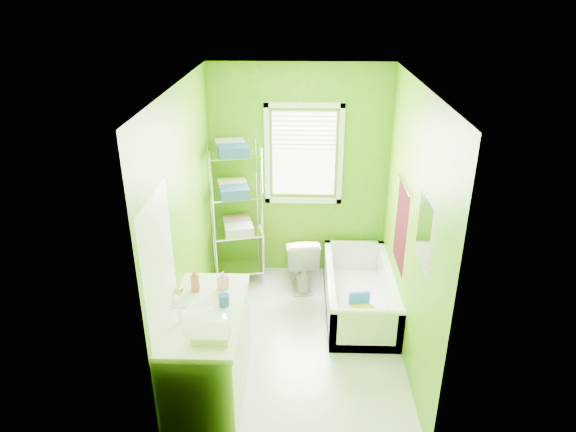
{
  "coord_description": "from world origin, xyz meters",
  "views": [
    {
      "loc": [
        0.03,
        -4.33,
        3.38
      ],
      "look_at": [
        -0.1,
        0.25,
        1.29
      ],
      "focal_mm": 32.0,
      "sensor_mm": 36.0,
      "label": 1
    }
  ],
  "objects_px": {
    "wire_shelf_unit": "(237,199)",
    "bathtub": "(359,298)",
    "toilet": "(300,260)",
    "vanity": "(209,352)"
  },
  "relations": [
    {
      "from": "toilet",
      "to": "wire_shelf_unit",
      "type": "xyz_separation_m",
      "value": [
        -0.75,
        0.11,
        0.73
      ]
    },
    {
      "from": "bathtub",
      "to": "toilet",
      "type": "distance_m",
      "value": 0.86
    },
    {
      "from": "toilet",
      "to": "vanity",
      "type": "xyz_separation_m",
      "value": [
        -0.78,
        -1.89,
        0.13
      ]
    },
    {
      "from": "bathtub",
      "to": "toilet",
      "type": "xyz_separation_m",
      "value": [
        -0.66,
        0.52,
        0.19
      ]
    },
    {
      "from": "vanity",
      "to": "wire_shelf_unit",
      "type": "xyz_separation_m",
      "value": [
        0.03,
        1.99,
        0.6
      ]
    },
    {
      "from": "toilet",
      "to": "bathtub",
      "type": "bearing_deg",
      "value": 134.32
    },
    {
      "from": "wire_shelf_unit",
      "to": "bathtub",
      "type": "bearing_deg",
      "value": -24.09
    },
    {
      "from": "bathtub",
      "to": "wire_shelf_unit",
      "type": "xyz_separation_m",
      "value": [
        -1.41,
        0.63,
        0.92
      ]
    },
    {
      "from": "toilet",
      "to": "vanity",
      "type": "relative_size",
      "value": 0.57
    },
    {
      "from": "toilet",
      "to": "vanity",
      "type": "distance_m",
      "value": 2.05
    }
  ]
}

